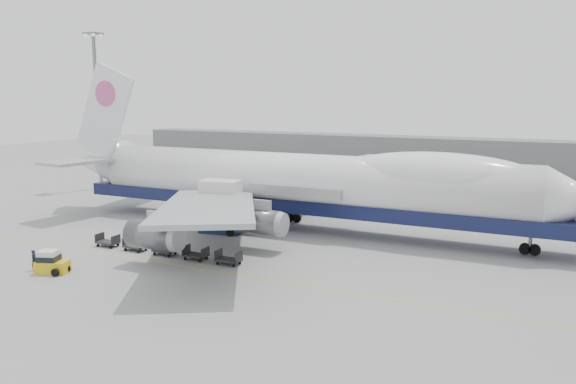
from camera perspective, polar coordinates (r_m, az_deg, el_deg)
The scene contains 14 objects.
ground at distance 55.76m, azimuth -4.04°, elevation -6.37°, with size 260.00×260.00×0.00m, color gray.
apron_line at distance 50.86m, azimuth -7.41°, elevation -8.02°, with size 60.00×0.15×0.01m, color gold.
hangar at distance 122.68m, azimuth 8.15°, elevation 4.10°, with size 110.00×8.00×7.00m, color slate.
floodlight_mast at distance 98.36m, azimuth -18.83°, elevation 8.57°, with size 2.40×2.40×25.43m.
airliner at distance 64.74m, azimuth 1.66°, elevation 1.02°, with size 67.00×55.30×19.98m.
catering_truck at distance 64.03m, azimuth -6.82°, elevation -1.13°, with size 5.06×3.78×6.06m.
baggage_tug at distance 54.12m, azimuth -22.94°, elevation -6.65°, with size 3.10×2.34×2.02m.
ground_worker at distance 55.41m, azimuth -24.37°, elevation -6.34°, with size 0.68×0.45×1.87m, color black.
traffic_cone at distance 59.27m, azimuth -22.49°, elevation -5.88°, with size 0.36×0.36×0.52m.
dolly_0 at distance 61.35m, azimuth -17.84°, elevation -4.80°, with size 2.30×1.35×1.30m.
dolly_1 at distance 58.95m, azimuth -15.23°, elevation -5.26°, with size 2.30×1.35×1.30m.
dolly_2 at distance 56.68m, azimuth -12.41°, elevation -5.75°, with size 2.30×1.35×1.30m.
dolly_3 at distance 54.56m, azimuth -9.35°, elevation -6.26°, with size 2.30×1.35×1.30m.
dolly_4 at distance 52.61m, azimuth -6.06°, elevation -6.79°, with size 2.30×1.35×1.30m.
Camera 1 is at (26.61, -46.47, 15.52)m, focal length 35.00 mm.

